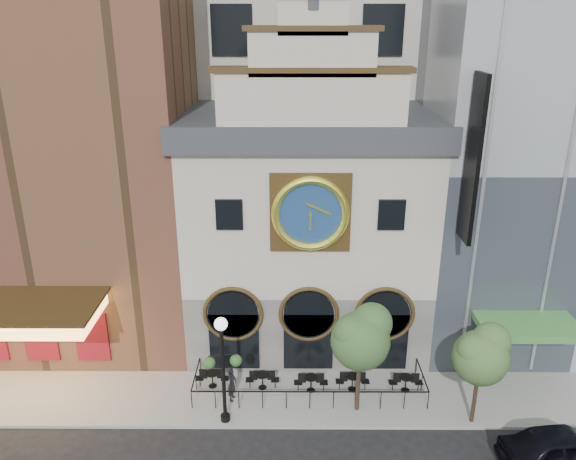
# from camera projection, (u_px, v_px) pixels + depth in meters

# --- Properties ---
(ground) EXTENTS (120.00, 120.00, 0.00)m
(ground) POSITION_uv_depth(u_px,v_px,m) (310.00, 429.00, 24.19)
(ground) COLOR black
(ground) RESTS_ON ground
(sidewalk) EXTENTS (44.00, 5.00, 0.15)m
(sidewalk) POSITION_uv_depth(u_px,v_px,m) (309.00, 392.00, 26.50)
(sidewalk) COLOR gray
(sidewalk) RESTS_ON ground
(clock_building) EXTENTS (12.60, 8.78, 18.65)m
(clock_building) POSITION_uv_depth(u_px,v_px,m) (307.00, 222.00, 29.12)
(clock_building) COLOR #605E5B
(clock_building) RESTS_ON ground
(theater_building) EXTENTS (14.00, 15.60, 25.00)m
(theater_building) POSITION_uv_depth(u_px,v_px,m) (57.00, 100.00, 29.07)
(theater_building) COLOR brown
(theater_building) RESTS_ON ground
(retail_building) EXTENTS (14.00, 14.40, 20.00)m
(retail_building) POSITION_uv_depth(u_px,v_px,m) (551.00, 147.00, 29.87)
(retail_building) COLOR gray
(retail_building) RESTS_ON ground
(cafe_railing) EXTENTS (10.60, 2.60, 0.90)m
(cafe_railing) POSITION_uv_depth(u_px,v_px,m) (309.00, 382.00, 26.31)
(cafe_railing) COLOR black
(cafe_railing) RESTS_ON sidewalk
(bistro_0) EXTENTS (1.58, 0.68, 0.90)m
(bistro_0) POSITION_uv_depth(u_px,v_px,m) (212.00, 378.00, 26.61)
(bistro_0) COLOR black
(bistro_0) RESTS_ON sidewalk
(bistro_1) EXTENTS (1.58, 0.68, 0.90)m
(bistro_1) POSITION_uv_depth(u_px,v_px,m) (262.00, 380.00, 26.50)
(bistro_1) COLOR black
(bistro_1) RESTS_ON sidewalk
(bistro_2) EXTENTS (1.58, 0.68, 0.90)m
(bistro_2) POSITION_uv_depth(u_px,v_px,m) (311.00, 382.00, 26.30)
(bistro_2) COLOR black
(bistro_2) RESTS_ON sidewalk
(bistro_3) EXTENTS (1.58, 0.68, 0.90)m
(bistro_3) POSITION_uv_depth(u_px,v_px,m) (352.00, 381.00, 26.39)
(bistro_3) COLOR black
(bistro_3) RESTS_ON sidewalk
(bistro_4) EXTENTS (1.58, 0.68, 0.90)m
(bistro_4) POSITION_uv_depth(u_px,v_px,m) (406.00, 382.00, 26.31)
(bistro_4) COLOR black
(bistro_4) RESTS_ON sidewalk
(car_right) EXTENTS (5.22, 2.65, 1.70)m
(car_right) POSITION_uv_depth(u_px,v_px,m) (564.00, 448.00, 21.94)
(car_right) COLOR black
(car_right) RESTS_ON ground
(pedestrian) EXTENTS (0.50, 0.67, 1.69)m
(pedestrian) POSITION_uv_depth(u_px,v_px,m) (232.00, 384.00, 25.58)
(pedestrian) COLOR black
(pedestrian) RESTS_ON sidewalk
(lamppost) EXTENTS (1.61, 0.70, 5.08)m
(lamppost) POSITION_uv_depth(u_px,v_px,m) (223.00, 359.00, 23.41)
(lamppost) COLOR black
(lamppost) RESTS_ON sidewalk
(tree_left) EXTENTS (2.66, 2.56, 5.13)m
(tree_left) POSITION_uv_depth(u_px,v_px,m) (362.00, 336.00, 23.93)
(tree_left) COLOR #382619
(tree_left) RESTS_ON sidewalk
(tree_right) EXTENTS (2.42, 2.33, 4.66)m
(tree_right) POSITION_uv_depth(u_px,v_px,m) (482.00, 353.00, 23.30)
(tree_right) COLOR #382619
(tree_right) RESTS_ON sidewalk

